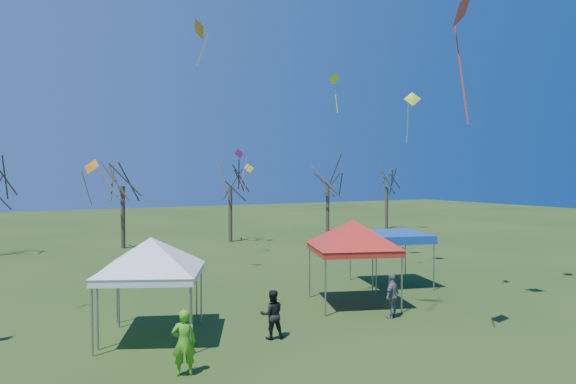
# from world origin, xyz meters

# --- Properties ---
(ground) EXTENTS (140.00, 140.00, 0.00)m
(ground) POSITION_xyz_m (0.00, 0.00, 0.00)
(ground) COLOR #294115
(ground) RESTS_ON ground
(tree_2) EXTENTS (3.71, 3.71, 8.18)m
(tree_2) POSITION_xyz_m (-2.37, 24.38, 6.29)
(tree_2) COLOR #3D2D21
(tree_2) RESTS_ON ground
(tree_3) EXTENTS (3.59, 3.59, 7.91)m
(tree_3) POSITION_xyz_m (6.03, 24.04, 6.08)
(tree_3) COLOR #3D2D21
(tree_3) RESTS_ON ground
(tree_4) EXTENTS (3.58, 3.58, 7.89)m
(tree_4) POSITION_xyz_m (15.36, 24.00, 6.06)
(tree_4) COLOR #3D2D21
(tree_4) RESTS_ON ground
(tree_5) EXTENTS (3.39, 3.39, 7.46)m
(tree_5) POSITION_xyz_m (23.72, 26.07, 5.73)
(tree_5) COLOR #3D2D21
(tree_5) RESTS_ON ground
(tent_white_west) EXTENTS (4.17, 4.17, 3.92)m
(tent_white_west) POSITION_xyz_m (-5.43, 2.08, 3.16)
(tent_white_west) COLOR gray
(tent_white_west) RESTS_ON ground
(tent_white_mid) EXTENTS (4.09, 4.09, 3.87)m
(tent_white_mid) POSITION_xyz_m (-5.28, 2.73, 3.12)
(tent_white_mid) COLOR gray
(tent_white_mid) RESTS_ON ground
(tent_red) EXTENTS (4.45, 4.45, 4.14)m
(tent_red) POSITION_xyz_m (3.15, 2.75, 3.34)
(tent_red) COLOR gray
(tent_red) RESTS_ON ground
(tent_blue) EXTENTS (4.08, 4.08, 2.60)m
(tent_blue) POSITION_xyz_m (7.02, 5.05, 2.39)
(tent_blue) COLOR gray
(tent_blue) RESTS_ON ground
(person_dark) EXTENTS (0.93, 0.80, 1.64)m
(person_dark) POSITION_xyz_m (-1.84, 0.33, 0.82)
(person_dark) COLOR black
(person_dark) RESTS_ON ground
(person_green) EXTENTS (0.75, 0.59, 1.82)m
(person_green) POSITION_xyz_m (-5.35, -1.34, 0.91)
(person_green) COLOR #50B31C
(person_green) RESTS_ON ground
(person_grey) EXTENTS (1.08, 0.82, 1.71)m
(person_grey) POSITION_xyz_m (3.35, 0.43, 0.85)
(person_grey) COLOR slate
(person_grey) RESTS_ON ground
(kite_11) EXTENTS (0.85, 1.47, 3.14)m
(kite_11) POSITION_xyz_m (0.85, 15.88, 14.48)
(kite_11) COLOR orange
(kite_11) RESTS_ON ground
(kite_12) EXTENTS (1.10, 0.84, 3.07)m
(kite_12) POSITION_xyz_m (12.66, 18.84, 12.87)
(kite_12) COLOR #FFF41A
(kite_12) RESTS_ON ground
(kite_22) EXTENTS (1.04, 1.13, 3.07)m
(kite_22) POSITION_xyz_m (6.22, 22.52, 7.04)
(kite_22) COLOR #D32E9C
(kite_22) RESTS_ON ground
(kite_17) EXTENTS (1.11, 0.99, 3.00)m
(kite_17) POSITION_xyz_m (11.07, 8.11, 9.83)
(kite_17) COLOR #C5D816
(kite_17) RESTS_ON ground
(kite_5) EXTENTS (1.41, 1.28, 4.07)m
(kite_5) POSITION_xyz_m (2.70, -3.47, 10.48)
(kite_5) COLOR #EC3C16
(kite_5) RESTS_ON ground
(kite_19) EXTENTS (0.89, 0.63, 2.37)m
(kite_19) POSITION_xyz_m (6.95, 22.33, 5.95)
(kite_19) COLOR gold
(kite_19) RESTS_ON ground
(kite_13) EXTENTS (1.28, 1.34, 2.85)m
(kite_13) POSITION_xyz_m (-5.32, 18.05, 5.96)
(kite_13) COLOR #D8620B
(kite_13) RESTS_ON ground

